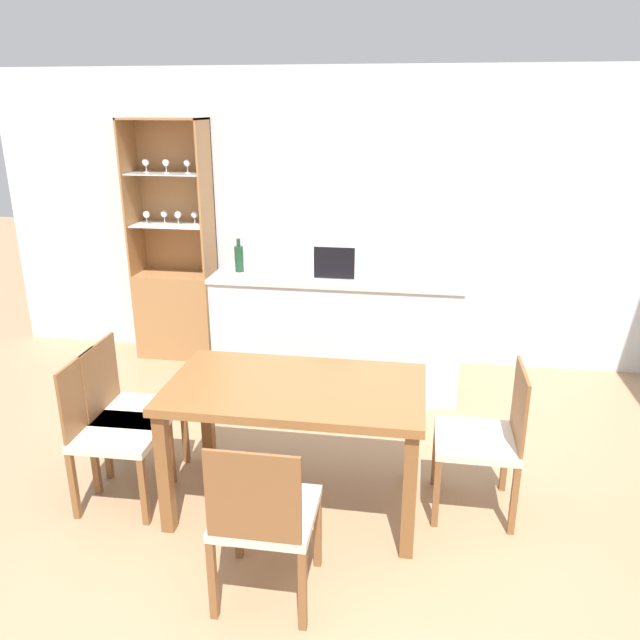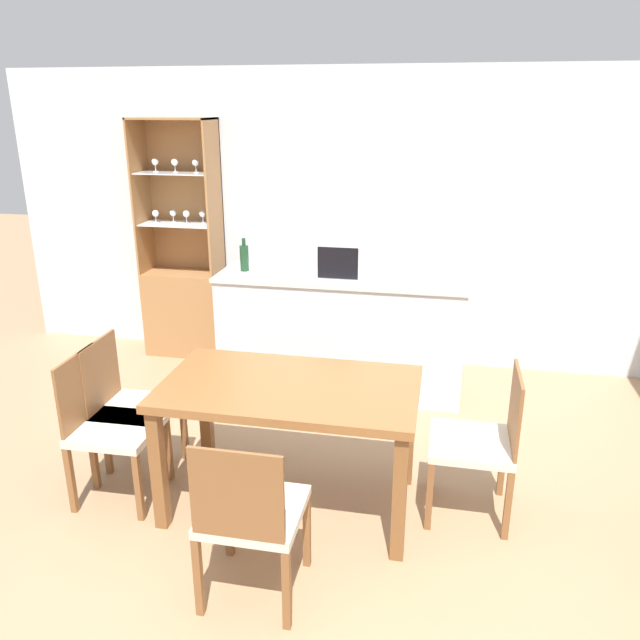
% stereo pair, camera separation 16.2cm
% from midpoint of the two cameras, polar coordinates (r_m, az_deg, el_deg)
% --- Properties ---
extents(ground_plane, '(18.00, 18.00, 0.00)m').
position_cam_midpoint_polar(ground_plane, '(3.62, 0.88, -19.17)').
color(ground_plane, '#A37F5B').
extents(wall_back, '(6.80, 0.06, 2.55)m').
position_cam_midpoint_polar(wall_back, '(5.53, 6.03, 8.97)').
color(wall_back, silver).
rests_on(wall_back, ground_plane).
extents(kitchen_counter, '(1.98, 0.60, 0.96)m').
position_cam_midpoint_polar(kitchen_counter, '(5.08, 2.84, -1.19)').
color(kitchen_counter, silver).
rests_on(kitchen_counter, ground_plane).
extents(display_cabinet, '(0.71, 0.37, 2.14)m').
position_cam_midpoint_polar(display_cabinet, '(5.92, -11.48, 2.63)').
color(display_cabinet, '#A37042').
rests_on(display_cabinet, ground_plane).
extents(dining_table, '(1.43, 0.82, 0.77)m').
position_cam_midpoint_polar(dining_table, '(3.53, -1.46, -7.39)').
color(dining_table, brown).
rests_on(dining_table, ground_plane).
extents(dining_chair_side_left_near, '(0.47, 0.47, 0.89)m').
position_cam_midpoint_polar(dining_chair_side_left_near, '(3.88, -17.54, -9.24)').
color(dining_chair_side_left_near, beige).
rests_on(dining_chair_side_left_near, ground_plane).
extents(dining_chair_side_right_far, '(0.46, 0.46, 0.89)m').
position_cam_midpoint_polar(dining_chair_side_right_far, '(3.68, 15.64, -10.67)').
color(dining_chair_side_right_far, beige).
rests_on(dining_chair_side_right_far, ground_plane).
extents(dining_chair_side_left_far, '(0.47, 0.47, 0.89)m').
position_cam_midpoint_polar(dining_chair_side_left_far, '(4.07, -15.90, -7.67)').
color(dining_chair_side_left_far, beige).
rests_on(dining_chair_side_left_far, ground_plane).
extents(dining_chair_head_near, '(0.46, 0.46, 0.89)m').
position_cam_midpoint_polar(dining_chair_head_near, '(3.01, -4.77, -17.31)').
color(dining_chair_head_near, beige).
rests_on(dining_chair_head_near, ground_plane).
extents(microwave, '(0.49, 0.36, 0.28)m').
position_cam_midpoint_polar(microwave, '(4.91, 3.72, 5.66)').
color(microwave, silver).
rests_on(microwave, kitchen_counter).
extents(wine_bottle, '(0.07, 0.07, 0.27)m').
position_cam_midpoint_polar(wine_bottle, '(5.08, -6.03, 5.71)').
color(wine_bottle, '#193D23').
rests_on(wine_bottle, kitchen_counter).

